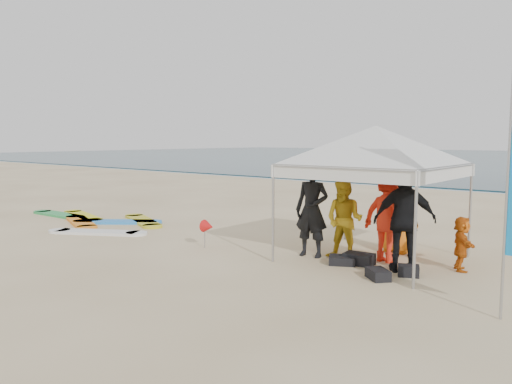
{
  "coord_description": "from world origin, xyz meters",
  "views": [
    {
      "loc": [
        8.17,
        -6.22,
        2.42
      ],
      "look_at": [
        0.89,
        2.6,
        1.2
      ],
      "focal_mm": 35.0,
      "sensor_mm": 36.0,
      "label": 1
    }
  ],
  "objects_px": {
    "surfboard_spread": "(97,221)",
    "canopy_tent": "(376,126)",
    "person_yellow": "(344,220)",
    "person_black_b": "(405,220)",
    "person_orange_b": "(397,211)",
    "person_seated": "(462,244)",
    "person_orange_a": "(388,215)",
    "marker_pennant": "(208,227)",
    "person_black_a": "(312,210)"
  },
  "relations": [
    {
      "from": "surfboard_spread",
      "to": "canopy_tent",
      "type": "bearing_deg",
      "value": 6.91
    },
    {
      "from": "person_yellow",
      "to": "person_black_b",
      "type": "distance_m",
      "value": 1.32
    },
    {
      "from": "person_orange_b",
      "to": "person_seated",
      "type": "relative_size",
      "value": 1.78
    },
    {
      "from": "canopy_tent",
      "to": "person_orange_a",
      "type": "bearing_deg",
      "value": 0.16
    },
    {
      "from": "person_black_b",
      "to": "person_orange_b",
      "type": "height_order",
      "value": "person_black_b"
    },
    {
      "from": "person_seated",
      "to": "person_orange_a",
      "type": "bearing_deg",
      "value": 72.12
    },
    {
      "from": "person_yellow",
      "to": "canopy_tent",
      "type": "distance_m",
      "value": 1.95
    },
    {
      "from": "person_orange_a",
      "to": "marker_pennant",
      "type": "xyz_separation_m",
      "value": [
        -3.56,
        -1.43,
        -0.43
      ]
    },
    {
      "from": "person_orange_a",
      "to": "canopy_tent",
      "type": "relative_size",
      "value": 0.46
    },
    {
      "from": "person_seated",
      "to": "person_black_b",
      "type": "bearing_deg",
      "value": 106.53
    },
    {
      "from": "person_black_a",
      "to": "person_yellow",
      "type": "height_order",
      "value": "person_black_a"
    },
    {
      "from": "person_black_b",
      "to": "surfboard_spread",
      "type": "height_order",
      "value": "person_black_b"
    },
    {
      "from": "person_yellow",
      "to": "person_seated",
      "type": "relative_size",
      "value": 1.6
    },
    {
      "from": "person_seated",
      "to": "surfboard_spread",
      "type": "distance_m",
      "value": 10.02
    },
    {
      "from": "person_black_b",
      "to": "canopy_tent",
      "type": "xyz_separation_m",
      "value": [
        -0.88,
        0.53,
        1.71
      ]
    },
    {
      "from": "person_orange_a",
      "to": "person_black_b",
      "type": "bearing_deg",
      "value": 149.74
    },
    {
      "from": "canopy_tent",
      "to": "marker_pennant",
      "type": "distance_m",
      "value": 4.15
    },
    {
      "from": "person_yellow",
      "to": "person_black_b",
      "type": "relative_size",
      "value": 0.85
    },
    {
      "from": "person_yellow",
      "to": "person_seated",
      "type": "distance_m",
      "value": 2.2
    },
    {
      "from": "marker_pennant",
      "to": "person_black_b",
      "type": "bearing_deg",
      "value": 12.35
    },
    {
      "from": "person_yellow",
      "to": "marker_pennant",
      "type": "distance_m",
      "value": 3.01
    },
    {
      "from": "person_black_b",
      "to": "person_orange_b",
      "type": "relative_size",
      "value": 1.06
    },
    {
      "from": "person_orange_a",
      "to": "canopy_tent",
      "type": "bearing_deg",
      "value": 13.32
    },
    {
      "from": "person_seated",
      "to": "canopy_tent",
      "type": "relative_size",
      "value": 0.25
    },
    {
      "from": "surfboard_spread",
      "to": "person_orange_b",
      "type": "bearing_deg",
      "value": 12.58
    },
    {
      "from": "person_black_b",
      "to": "canopy_tent",
      "type": "bearing_deg",
      "value": -66.14
    },
    {
      "from": "person_orange_b",
      "to": "person_yellow",
      "type": "bearing_deg",
      "value": 70.31
    },
    {
      "from": "person_orange_b",
      "to": "surfboard_spread",
      "type": "bearing_deg",
      "value": 16.1
    },
    {
      "from": "canopy_tent",
      "to": "person_black_b",
      "type": "bearing_deg",
      "value": -30.98
    },
    {
      "from": "person_seated",
      "to": "marker_pennant",
      "type": "height_order",
      "value": "person_seated"
    },
    {
      "from": "person_orange_b",
      "to": "canopy_tent",
      "type": "height_order",
      "value": "canopy_tent"
    },
    {
      "from": "person_yellow",
      "to": "person_seated",
      "type": "xyz_separation_m",
      "value": [
        2.09,
        0.62,
        -0.3
      ]
    },
    {
      "from": "person_black_b",
      "to": "person_orange_a",
      "type": "bearing_deg",
      "value": -78.59
    },
    {
      "from": "person_black_a",
      "to": "person_black_b",
      "type": "relative_size",
      "value": 1.01
    },
    {
      "from": "person_black_a",
      "to": "person_orange_b",
      "type": "bearing_deg",
      "value": 40.63
    },
    {
      "from": "person_black_a",
      "to": "person_orange_a",
      "type": "xyz_separation_m",
      "value": [
        1.41,
        0.58,
        -0.04
      ]
    },
    {
      "from": "person_orange_b",
      "to": "canopy_tent",
      "type": "xyz_separation_m",
      "value": [
        -0.11,
        -0.87,
        1.77
      ]
    },
    {
      "from": "person_yellow",
      "to": "marker_pennant",
      "type": "relative_size",
      "value": 2.54
    },
    {
      "from": "person_yellow",
      "to": "person_orange_b",
      "type": "xyz_separation_m",
      "value": [
        0.54,
        1.27,
        0.09
      ]
    },
    {
      "from": "person_seated",
      "to": "surfboard_spread",
      "type": "xyz_separation_m",
      "value": [
        -9.93,
        -1.23,
        -0.47
      ]
    },
    {
      "from": "person_yellow",
      "to": "person_orange_a",
      "type": "bearing_deg",
      "value": 23.22
    },
    {
      "from": "person_yellow",
      "to": "person_orange_b",
      "type": "bearing_deg",
      "value": 62.02
    },
    {
      "from": "person_seated",
      "to": "surfboard_spread",
      "type": "relative_size",
      "value": 0.18
    },
    {
      "from": "person_orange_b",
      "to": "person_seated",
      "type": "height_order",
      "value": "person_orange_b"
    },
    {
      "from": "person_yellow",
      "to": "canopy_tent",
      "type": "bearing_deg",
      "value": 37.98
    },
    {
      "from": "person_black_a",
      "to": "person_seated",
      "type": "height_order",
      "value": "person_black_a"
    },
    {
      "from": "person_seated",
      "to": "surfboard_spread",
      "type": "bearing_deg",
      "value": 69.66
    },
    {
      "from": "person_orange_a",
      "to": "person_orange_b",
      "type": "distance_m",
      "value": 0.89
    },
    {
      "from": "person_black_a",
      "to": "person_black_b",
      "type": "distance_m",
      "value": 1.97
    },
    {
      "from": "person_orange_b",
      "to": "canopy_tent",
      "type": "bearing_deg",
      "value": 86.18
    }
  ]
}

